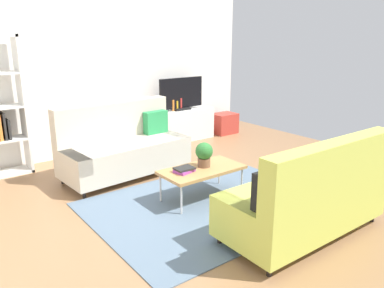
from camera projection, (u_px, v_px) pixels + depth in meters
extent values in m
plane|color=#936B47|center=(192.00, 199.00, 4.99)|extent=(7.68, 7.68, 0.00)
cube|color=white|center=(97.00, 72.00, 6.73)|extent=(6.40, 0.12, 2.90)
cube|color=slate|center=(209.00, 204.00, 4.83)|extent=(2.90, 2.20, 0.01)
cube|color=beige|center=(126.00, 156.00, 5.72)|extent=(1.95, 0.97, 0.44)
cube|color=beige|center=(113.00, 120.00, 5.81)|extent=(1.91, 0.33, 0.56)
cube|color=beige|center=(170.00, 139.00, 6.23)|extent=(0.26, 0.85, 0.22)
cube|color=beige|center=(72.00, 161.00, 5.15)|extent=(0.26, 0.85, 0.22)
cylinder|color=black|center=(184.00, 166.00, 6.10)|extent=(0.05, 0.05, 0.10)
cylinder|color=black|center=(84.00, 194.00, 5.00)|extent=(0.05, 0.05, 0.10)
cylinder|color=black|center=(159.00, 156.00, 6.59)|extent=(0.05, 0.05, 0.10)
cylinder|color=black|center=(63.00, 180.00, 5.49)|extent=(0.05, 0.05, 0.10)
cube|color=#288C4C|center=(156.00, 122.00, 6.14)|extent=(0.41, 0.17, 0.36)
cube|color=#C1CC51|center=(302.00, 205.00, 4.06)|extent=(1.91, 0.86, 0.44)
cube|color=#C1CC51|center=(333.00, 169.00, 3.68)|extent=(1.90, 0.22, 0.56)
cube|color=#C1CC51|center=(246.00, 218.00, 3.55)|extent=(0.21, 0.84, 0.22)
cube|color=#C1CC51|center=(348.00, 178.00, 4.52)|extent=(0.21, 0.84, 0.22)
cylinder|color=black|center=(220.00, 239.00, 3.90)|extent=(0.05, 0.05, 0.10)
cylinder|color=black|center=(322.00, 198.00, 4.90)|extent=(0.05, 0.05, 0.10)
cylinder|color=black|center=(269.00, 271.00, 3.38)|extent=(0.05, 0.05, 0.10)
cylinder|color=black|center=(372.00, 217.00, 4.37)|extent=(0.05, 0.05, 0.10)
cube|color=black|center=(272.00, 189.00, 3.46)|extent=(0.40, 0.14, 0.36)
cube|color=#D84C33|center=(303.00, 179.00, 3.72)|extent=(0.40, 0.14, 0.36)
cube|color=#B7844C|center=(202.00, 170.00, 4.90)|extent=(1.10, 0.56, 0.04)
cylinder|color=silver|center=(160.00, 188.00, 4.84)|extent=(0.02, 0.02, 0.38)
cylinder|color=silver|center=(219.00, 172.00, 5.42)|extent=(0.02, 0.02, 0.38)
cylinder|color=silver|center=(181.00, 200.00, 4.49)|extent=(0.02, 0.02, 0.38)
cylinder|color=silver|center=(242.00, 181.00, 5.07)|extent=(0.02, 0.02, 0.38)
cube|color=silver|center=(181.00, 125.00, 7.70)|extent=(1.40, 0.44, 0.64)
cube|color=black|center=(181.00, 109.00, 7.59)|extent=(0.36, 0.20, 0.04)
cube|color=black|center=(181.00, 93.00, 7.50)|extent=(1.00, 0.05, 0.60)
cube|color=white|center=(23.00, 105.00, 5.79)|extent=(0.04, 0.36, 2.10)
cube|color=#262626|center=(3.00, 126.00, 5.69)|extent=(0.03, 0.29, 0.41)
cube|color=#262626|center=(8.00, 129.00, 5.73)|extent=(0.03, 0.29, 0.30)
cube|color=#B2382D|center=(224.00, 123.00, 8.29)|extent=(0.52, 0.40, 0.44)
cylinder|color=brown|center=(204.00, 162.00, 4.94)|extent=(0.17, 0.17, 0.12)
sphere|color=#2D7233|center=(204.00, 151.00, 4.90)|extent=(0.23, 0.23, 0.23)
cube|color=purple|center=(184.00, 171.00, 4.76)|extent=(0.27, 0.23, 0.04)
cube|color=#262626|center=(184.00, 168.00, 4.75)|extent=(0.24, 0.18, 0.02)
cylinder|color=#B24C4C|center=(155.00, 108.00, 7.29)|extent=(0.12, 0.12, 0.19)
cylinder|color=#4C72B2|center=(163.00, 107.00, 7.40)|extent=(0.13, 0.13, 0.16)
cylinder|color=orange|center=(173.00, 105.00, 7.43)|extent=(0.05, 0.05, 0.22)
cylinder|color=gold|center=(177.00, 106.00, 7.49)|extent=(0.04, 0.04, 0.19)
cylinder|color=red|center=(181.00, 104.00, 7.54)|extent=(0.04, 0.04, 0.24)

